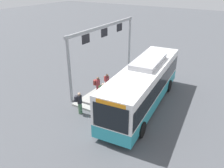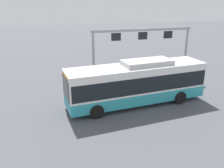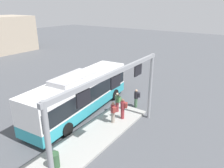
% 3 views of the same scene
% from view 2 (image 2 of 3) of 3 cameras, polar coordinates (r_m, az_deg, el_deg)
% --- Properties ---
extents(ground_plane, '(120.00, 120.00, 0.00)m').
position_cam_2_polar(ground_plane, '(18.94, 5.79, -4.67)').
color(ground_plane, '#4C4F54').
extents(platform_curb, '(10.00, 2.80, 0.16)m').
position_cam_2_polar(platform_curb, '(22.31, 7.89, -0.63)').
color(platform_curb, '#9E9E99').
rests_on(platform_curb, ground).
extents(bus_main, '(11.05, 3.51, 3.46)m').
position_cam_2_polar(bus_main, '(18.26, 6.01, 0.50)').
color(bus_main, teal).
rests_on(bus_main, ground).
extents(person_boarding, '(0.51, 0.60, 1.67)m').
position_cam_2_polar(person_boarding, '(20.73, -6.34, 0.20)').
color(person_boarding, '#476B4C').
rests_on(person_boarding, ground).
extents(person_waiting_near, '(0.46, 0.59, 1.67)m').
position_cam_2_polar(person_waiting_near, '(21.43, 0.41, 1.44)').
color(person_waiting_near, maroon).
rests_on(person_waiting_near, platform_curb).
extents(person_waiting_mid, '(0.54, 0.61, 1.67)m').
position_cam_2_polar(person_waiting_mid, '(21.43, 2.99, 1.41)').
color(person_waiting_mid, gray).
rests_on(person_waiting_mid, platform_curb).
extents(person_waiting_far, '(0.42, 0.58, 1.67)m').
position_cam_2_polar(person_waiting_far, '(20.35, -0.79, 0.42)').
color(person_waiting_far, maroon).
rests_on(person_waiting_far, platform_curb).
extents(platform_sign_gantry, '(9.99, 0.24, 5.20)m').
position_cam_2_polar(platform_sign_gantry, '(23.15, 7.33, 9.69)').
color(platform_sign_gantry, gray).
rests_on(platform_sign_gantry, ground).
extents(trash_bin, '(0.52, 0.52, 0.90)m').
position_cam_2_polar(trash_bin, '(23.90, 15.89, 1.53)').
color(trash_bin, '#2D5133').
rests_on(trash_bin, platform_curb).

